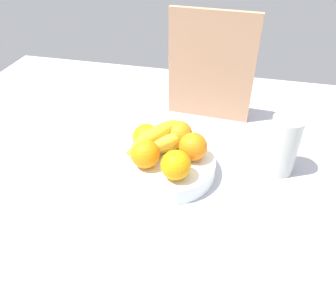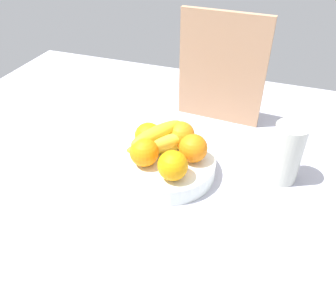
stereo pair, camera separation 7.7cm
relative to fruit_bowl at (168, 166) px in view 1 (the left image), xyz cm
name	(u,v)px [view 1 (the left image)]	position (x,y,z in cm)	size (l,w,h in cm)	color
ground_plane	(176,181)	(2.56, -1.64, -3.93)	(180.00, 140.00, 3.00)	#ACACBC
fruit_bowl	(168,166)	(0.00, 0.00, 0.00)	(26.08, 26.08, 4.85)	white
orange_front_left	(193,147)	(6.40, 1.86, 6.29)	(7.72, 7.72, 7.72)	orange
orange_front_right	(179,134)	(1.51, 6.71, 6.29)	(7.72, 7.72, 7.72)	orange
orange_center	(146,137)	(-6.90, 3.11, 6.29)	(7.72, 7.72, 7.72)	orange
orange_back_left	(145,154)	(-5.18, -3.99, 6.29)	(7.72, 7.72, 7.72)	orange
orange_back_right	(176,165)	(3.59, -6.67, 6.29)	(7.72, 7.72, 7.72)	orange
banana_bunch	(157,142)	(-3.33, 1.34, 6.63)	(16.99, 17.33, 8.40)	yellow
cutting_board	(211,68)	(6.49, 32.94, 15.57)	(28.00, 1.80, 36.00)	tan
thermos_tumbler	(283,145)	(29.88, 8.28, 6.00)	(8.27, 8.27, 16.85)	beige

